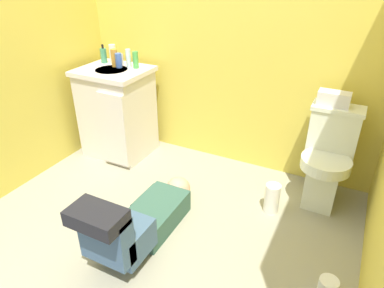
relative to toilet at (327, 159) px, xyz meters
The scene contains 16 objects.
ground_plane 1.27m from the toilet, 141.76° to the right, with size 3.09×3.01×0.04m, color gray.
wall_back 1.30m from the toilet, 162.72° to the left, with size 2.75×0.08×2.40m, color gold.
wall_left 2.54m from the toilet, 161.86° to the right, with size 0.08×2.01×2.40m, color gold.
toilet is the anchor object (origin of this frame).
vanity_cabinet 1.85m from the toilet, behind, with size 0.60×0.53×0.82m.
faucet 1.92m from the toilet, behind, with size 0.02×0.02×0.10m, color silver.
person_plumber 1.43m from the toilet, 134.38° to the right, with size 0.39×1.06×0.52m.
tissue_box 0.44m from the toilet, 116.43° to the left, with size 0.22×0.11×0.10m, color silver.
soap_dispenser 2.11m from the toilet, behind, with size 0.06×0.06×0.17m.
bottle_white 2.03m from the toilet, behind, with size 0.06×0.06×0.17m, color silver.
bottle_amber 1.95m from the toilet, behind, with size 0.06×0.06×0.15m, color #C18630.
bottle_blue 1.90m from the toilet, behind, with size 0.06×0.06×0.12m, color #3E60B7.
bottle_clear 1.84m from the toilet, behind, with size 0.04×0.04×0.16m, color silver.
bottle_green 1.76m from the toilet, behind, with size 0.05×0.05×0.15m, color green.
paper_towel_roll 0.51m from the toilet, 133.20° to the right, with size 0.11×0.11×0.23m, color white.
toilet_paper_roll 0.96m from the toilet, 78.20° to the right, with size 0.11×0.11×0.10m, color white.
Camera 1 is at (1.06, -1.68, 1.69)m, focal length 32.66 mm.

